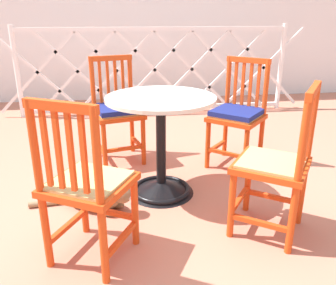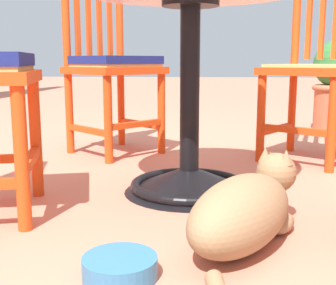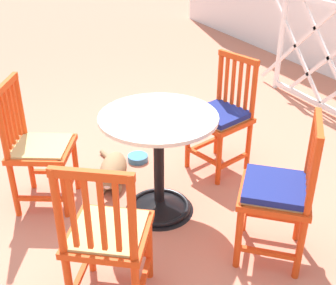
% 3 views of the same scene
% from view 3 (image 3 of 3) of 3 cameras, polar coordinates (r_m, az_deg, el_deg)
% --- Properties ---
extents(ground_plane, '(24.00, 24.00, 0.00)m').
position_cam_3_polar(ground_plane, '(3.14, -5.64, -8.62)').
color(ground_plane, '#C6755B').
extents(cafe_table, '(0.76, 0.76, 0.73)m').
position_cam_3_polar(cafe_table, '(2.96, -1.17, -4.30)').
color(cafe_table, black).
rests_on(cafe_table, ground_plane).
extents(orange_chair_at_corner, '(0.49, 0.49, 0.91)m').
position_cam_3_polar(orange_chair_at_corner, '(3.41, 6.96, 3.30)').
color(orange_chair_at_corner, '#D64214').
rests_on(orange_chair_at_corner, ground_plane).
extents(orange_chair_near_fence, '(0.54, 0.54, 0.91)m').
position_cam_3_polar(orange_chair_near_fence, '(3.10, -16.58, -0.75)').
color(orange_chair_near_fence, '#D64214').
rests_on(orange_chair_near_fence, ground_plane).
extents(orange_chair_tucked_in, '(0.56, 0.56, 0.91)m').
position_cam_3_polar(orange_chair_tucked_in, '(2.25, -7.93, -12.10)').
color(orange_chair_tucked_in, '#D64214').
rests_on(orange_chair_tucked_in, ground_plane).
extents(orange_chair_facing_out, '(0.56, 0.56, 0.91)m').
position_cam_3_polar(orange_chair_facing_out, '(2.59, 14.24, -6.32)').
color(orange_chair_facing_out, '#D64214').
rests_on(orange_chair_facing_out, ground_plane).
extents(tabby_cat, '(0.72, 0.38, 0.23)m').
position_cam_3_polar(tabby_cat, '(3.38, -7.22, -3.81)').
color(tabby_cat, '#8E704C').
rests_on(tabby_cat, ground_plane).
extents(pet_water_bowl, '(0.17, 0.17, 0.05)m').
position_cam_3_polar(pet_water_bowl, '(3.68, -3.95, -2.03)').
color(pet_water_bowl, teal).
rests_on(pet_water_bowl, ground_plane).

